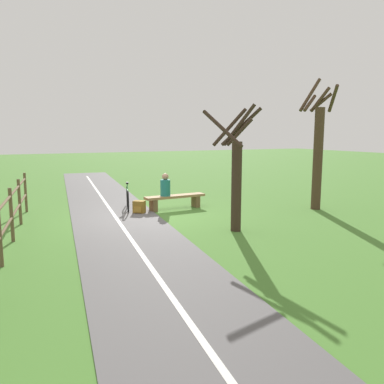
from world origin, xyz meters
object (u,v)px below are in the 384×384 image
(bicycle, at_px, (128,198))
(tree_mid_field, at_px, (318,150))
(tree_far_right, at_px, (236,172))
(person_seated, at_px, (165,186))
(backpack, at_px, (139,207))
(bench, at_px, (175,199))

(bicycle, distance_m, tree_mid_field, 6.42)
(tree_far_right, bearing_deg, tree_mid_field, -161.54)
(person_seated, relative_size, tree_far_right, 0.23)
(backpack, relative_size, tree_far_right, 0.13)
(tree_far_right, bearing_deg, bicycle, -66.15)
(tree_mid_field, bearing_deg, bench, -25.21)
(bench, xyz_separation_m, backpack, (1.30, 0.16, -0.14))
(person_seated, xyz_separation_m, bicycle, (1.09, -0.61, -0.41))
(person_seated, height_order, backpack, person_seated)
(bench, height_order, person_seated, person_seated)
(person_seated, height_order, tree_far_right, tree_far_right)
(bicycle, bearing_deg, backpack, 25.80)
(backpack, bearing_deg, bench, -172.93)
(bench, relative_size, tree_far_right, 0.65)
(tree_mid_field, bearing_deg, person_seated, -23.29)
(backpack, distance_m, tree_far_right, 3.75)
(backpack, relative_size, tree_mid_field, 0.10)
(person_seated, bearing_deg, backpack, 5.52)
(person_seated, bearing_deg, bicycle, -32.26)
(person_seated, distance_m, tree_mid_field, 5.11)
(bicycle, relative_size, backpack, 3.94)
(backpack, xyz_separation_m, tree_far_right, (-1.57, 3.14, 1.32))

